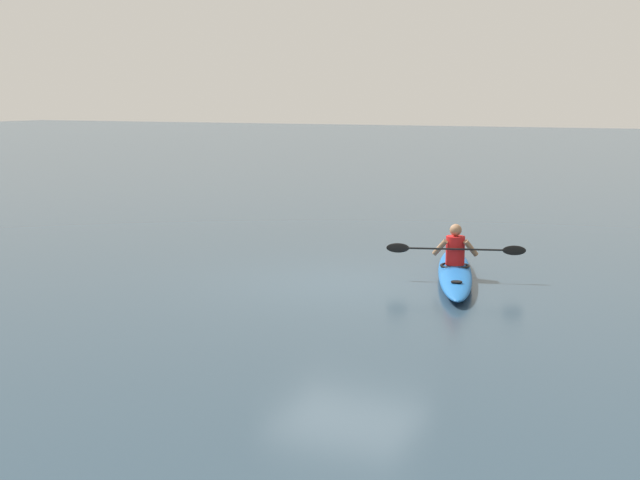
# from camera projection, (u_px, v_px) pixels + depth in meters

# --- Properties ---
(ground_plane) EXTENTS (160.00, 160.00, 0.00)m
(ground_plane) POSITION_uv_depth(u_px,v_px,m) (348.00, 284.00, 15.12)
(ground_plane) COLOR #283D4C
(kayak) EXTENTS (1.92, 4.48, 0.25)m
(kayak) POSITION_uv_depth(u_px,v_px,m) (455.00, 272.00, 15.52)
(kayak) COLOR #1959A5
(kayak) RESTS_ON ground
(kayaker) EXTENTS (2.29, 0.77, 0.72)m
(kayaker) POSITION_uv_depth(u_px,v_px,m) (455.00, 248.00, 15.51)
(kayaker) COLOR red
(kayaker) RESTS_ON kayak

